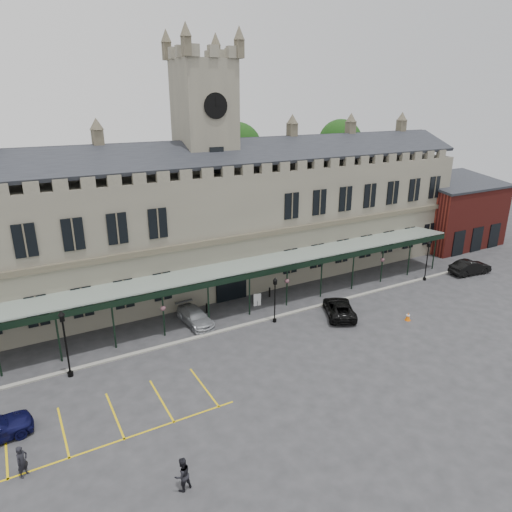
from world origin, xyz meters
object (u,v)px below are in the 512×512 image
lamp_post_left (65,338)px  car_right_b (470,267)px  car_taxi (195,317)px  person_b (182,474)px  sign_board (257,300)px  person_a (22,461)px  car_van (339,308)px  clock_tower (206,158)px  station_building (209,224)px  lamp_post_right (427,257)px  traffic_cone (408,317)px  lamp_post_mid (275,296)px

lamp_post_left → car_right_b: bearing=-1.0°
lamp_post_left → car_taxi: (10.73, 3.10, -2.35)m
car_right_b → person_b: size_ratio=2.61×
sign_board → person_a: 23.97m
lamp_post_left → car_van: lamp_post_left is taller
car_right_b → person_b: person_b is taller
clock_tower → lamp_post_left: size_ratio=4.85×
clock_tower → car_van: bearing=-61.5°
clock_tower → person_a: (-19.20, -19.56, -12.21)m
station_building → lamp_post_right: (20.50, -10.69, -3.82)m
lamp_post_left → car_taxi: bearing=16.1°
traffic_cone → person_b: 25.22m
car_taxi → car_van: car_van is taller
car_taxi → lamp_post_left: bearing=-168.2°
station_building → car_right_b: 29.46m
lamp_post_mid → person_a: lamp_post_mid is taller
station_building → lamp_post_left: (-15.73, -11.07, -3.44)m
lamp_post_mid → person_b: bearing=-135.5°
clock_tower → lamp_post_mid: bearing=-83.7°
station_building → clock_tower: 6.64m
clock_tower → person_a: bearing=-134.5°
sign_board → car_van: bearing=-31.5°
traffic_cone → car_taxi: bearing=152.7°
traffic_cone → person_a: person_a is taller
traffic_cone → person_a: 31.03m
station_building → lamp_post_right: station_building is taller
lamp_post_right → car_van: size_ratio=0.87×
traffic_cone → car_van: (-4.69, 3.79, 0.34)m
car_van → person_a: 27.03m
car_van → person_b: (-19.30, -11.54, 0.22)m
station_building → clock_tower: bearing=90.0°
car_van → car_right_b: size_ratio=1.05×
car_taxi → person_a: size_ratio=2.60×
station_building → car_taxi: bearing=-122.1°
lamp_post_left → lamp_post_right: lamp_post_left is taller
car_right_b → person_b: (-38.67, -12.52, 0.13)m
lamp_post_left → car_taxi: lamp_post_left is taller
car_van → traffic_cone: bearing=168.8°
car_van → sign_board: bearing=-16.8°
station_building → car_taxi: station_building is taller
station_building → lamp_post_left: size_ratio=11.74×
lamp_post_mid → person_a: (-20.43, -8.41, -1.59)m
lamp_post_mid → lamp_post_right: 19.28m
person_a → lamp_post_left: bearing=26.2°
station_building → car_taxi: size_ratio=12.73×
traffic_cone → lamp_post_mid: bearing=152.1°
sign_board → car_van: size_ratio=0.24×
clock_tower → car_right_b: size_ratio=5.11×
station_building → car_van: (7.00, -12.81, -5.76)m
traffic_cone → sign_board: (-10.16, 9.16, 0.23)m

